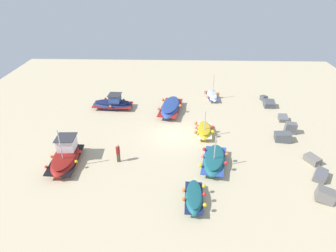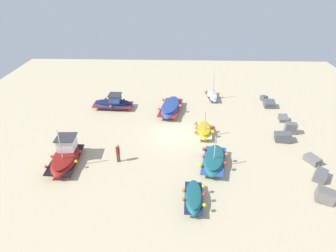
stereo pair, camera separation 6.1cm
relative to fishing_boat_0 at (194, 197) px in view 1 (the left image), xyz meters
The scene contains 10 objects.
ground_plane 9.17m from the fishing_boat_0, behind, with size 49.56×49.56×0.00m, color beige.
fishing_boat_0 is the anchor object (origin of this frame).
fishing_boat_1 9.25m from the fishing_boat_0, behind, with size 3.24×1.97×2.70m.
fishing_boat_2 16.87m from the fishing_boat_0, 150.32° to the right, with size 2.17×4.57×1.77m.
fishing_boat_3 14.11m from the fishing_boat_0, behind, with size 5.34×2.77×1.02m.
fishing_boat_4 10.98m from the fishing_boat_0, 112.56° to the right, with size 4.73×2.45×3.54m.
fishing_boat_5 4.65m from the fishing_boat_0, 157.33° to the left, with size 4.42×2.53×2.98m.
fishing_boat_6 18.14m from the fishing_boat_0, behind, with size 3.42×1.82×3.09m.
person_walking 7.52m from the fishing_boat_0, 127.63° to the right, with size 0.32×0.32×1.64m.
breakwater_rocks 12.36m from the fishing_boat_0, 131.62° to the left, with size 18.12×2.83×1.24m.
Camera 1 is at (24.31, 0.10, 14.31)m, focal length 31.75 mm.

